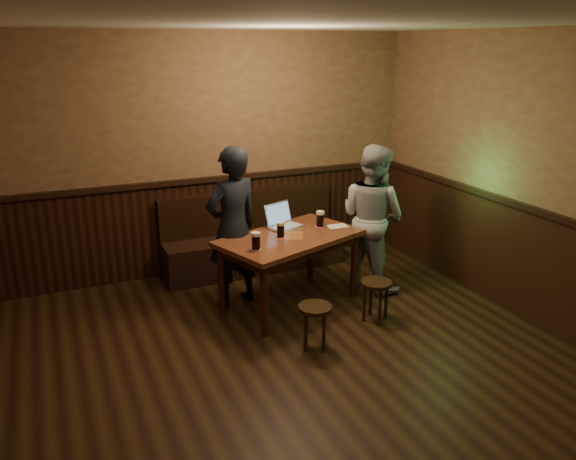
% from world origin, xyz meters
% --- Properties ---
extents(room, '(5.04, 6.04, 2.84)m').
position_xyz_m(room, '(0.00, 0.22, 1.20)').
color(room, black).
rests_on(room, ground).
extents(bench, '(2.20, 0.50, 0.95)m').
position_xyz_m(bench, '(0.41, 2.75, 0.31)').
color(bench, black).
rests_on(bench, ground).
extents(pub_table, '(1.64, 1.26, 0.78)m').
position_xyz_m(pub_table, '(0.41, 1.64, 0.67)').
color(pub_table, '#5C2A1A').
rests_on(pub_table, ground).
extents(stool_left, '(0.38, 0.38, 0.42)m').
position_xyz_m(stool_left, '(0.26, 0.73, 0.33)').
color(stool_left, black).
rests_on(stool_left, ground).
extents(stool_right, '(0.36, 0.36, 0.42)m').
position_xyz_m(stool_right, '(1.05, 0.97, 0.33)').
color(stool_right, black).
rests_on(stool_right, ground).
extents(pint_left, '(0.11, 0.11, 0.17)m').
position_xyz_m(pint_left, '(-0.05, 1.39, 0.86)').
color(pint_left, maroon).
rests_on(pint_left, pub_table).
extents(pint_mid, '(0.10, 0.10, 0.16)m').
position_xyz_m(pint_mid, '(0.30, 1.63, 0.86)').
color(pint_mid, maroon).
rests_on(pint_mid, pub_table).
extents(pint_right, '(0.11, 0.11, 0.18)m').
position_xyz_m(pint_right, '(0.83, 1.78, 0.86)').
color(pint_right, maroon).
rests_on(pint_right, pub_table).
extents(laptop, '(0.44, 0.40, 0.25)m').
position_xyz_m(laptop, '(0.46, 1.94, 0.84)').
color(laptop, silver).
rests_on(laptop, pub_table).
extents(menu, '(0.22, 0.16, 0.00)m').
position_xyz_m(menu, '(1.00, 1.72, 0.78)').
color(menu, silver).
rests_on(menu, pub_table).
extents(person_suit, '(0.71, 0.57, 1.70)m').
position_xyz_m(person_suit, '(-0.11, 1.92, 0.85)').
color(person_suit, black).
rests_on(person_suit, ground).
extents(person_grey, '(0.86, 0.96, 1.64)m').
position_xyz_m(person_grey, '(1.45, 1.73, 0.82)').
color(person_grey, '#929398').
rests_on(person_grey, ground).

